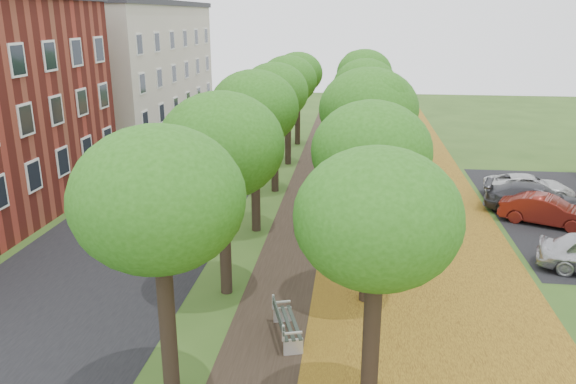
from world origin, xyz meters
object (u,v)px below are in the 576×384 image
(car_red, at_px, (547,210))
(car_grey, at_px, (537,200))
(car_white, at_px, (529,187))
(bench, at_px, (285,323))

(car_red, height_order, car_grey, car_grey)
(car_white, bearing_deg, car_grey, 176.56)
(bench, distance_m, car_white, 18.64)
(bench, height_order, car_white, car_white)
(car_white, bearing_deg, car_red, 179.27)
(car_red, bearing_deg, car_white, 19.31)
(bench, xyz_separation_m, car_grey, (10.79, 12.51, 0.22))
(car_red, height_order, car_white, car_red)
(car_grey, bearing_deg, car_red, -163.05)
(bench, relative_size, car_white, 0.46)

